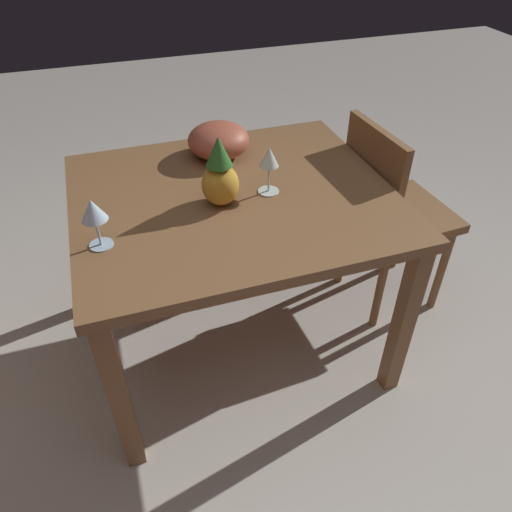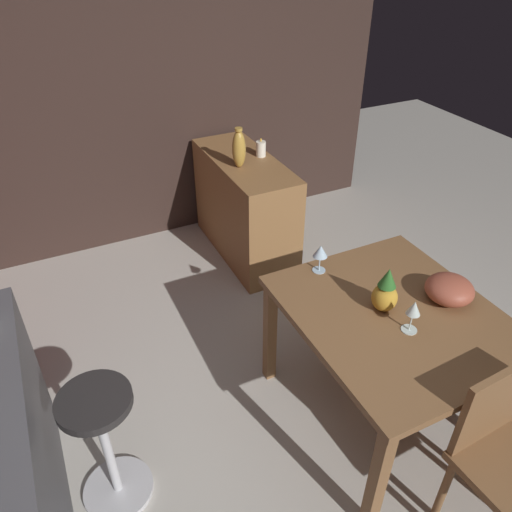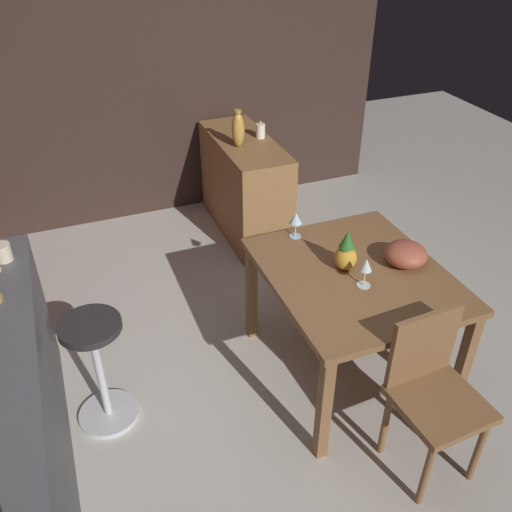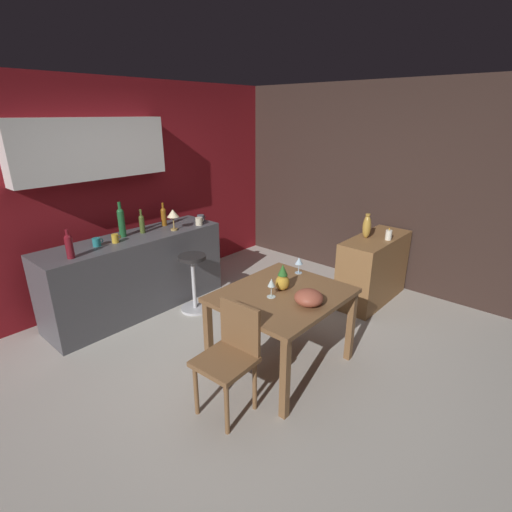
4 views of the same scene
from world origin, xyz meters
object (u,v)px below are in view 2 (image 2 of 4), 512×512
at_px(bar_stool, 106,445).
at_px(fruit_bowl, 449,289).
at_px(chair_near_window, 504,455).
at_px(wine_glass_right, 414,310).
at_px(pillar_candle_tall, 261,149).
at_px(pineapple_centerpiece, 385,292).
at_px(vase_brass, 239,149).
at_px(dining_table, 393,327).
at_px(sideboard_cabinet, 245,208).
at_px(wine_glass_left, 320,252).

height_order(bar_stool, fruit_bowl, fruit_bowl).
height_order(chair_near_window, fruit_bowl, chair_near_window).
relative_size(bar_stool, wine_glass_right, 4.06).
bearing_deg(fruit_bowl, pillar_candle_tall, 4.24).
height_order(pineapple_centerpiece, vase_brass, vase_brass).
bearing_deg(chair_near_window, pillar_candle_tall, -2.50).
bearing_deg(vase_brass, wine_glass_right, -178.54).
bearing_deg(fruit_bowl, vase_brass, 11.91).
bearing_deg(dining_table, fruit_bowl, -95.82).
xyz_separation_m(sideboard_cabinet, chair_near_window, (-2.50, -0.03, 0.09)).
bearing_deg(dining_table, chair_near_window, -176.17).
xyz_separation_m(dining_table, sideboard_cabinet, (1.81, -0.02, -0.24)).
distance_m(bar_stool, fruit_bowl, 1.78).
relative_size(dining_table, pineapple_centerpiece, 4.57).
xyz_separation_m(dining_table, wine_glass_left, (0.46, 0.16, 0.21)).
distance_m(wine_glass_left, pillar_candle_tall, 1.39).
xyz_separation_m(wine_glass_left, pineapple_centerpiece, (-0.41, -0.11, -0.02)).
bearing_deg(pillar_candle_tall, chair_near_window, 177.50).
relative_size(chair_near_window, pineapple_centerpiece, 3.65).
height_order(pineapple_centerpiece, fruit_bowl, pineapple_centerpiece).
bearing_deg(pillar_candle_tall, dining_table, 175.07).
distance_m(wine_glass_right, pineapple_centerpiece, 0.18).
bearing_deg(wine_glass_left, chair_near_window, -169.99).
bearing_deg(vase_brass, pineapple_centerpiece, -178.98).
distance_m(dining_table, fruit_bowl, 0.33).
relative_size(chair_near_window, fruit_bowl, 3.70).
relative_size(pineapple_centerpiece, vase_brass, 0.82).
xyz_separation_m(chair_near_window, pineapple_centerpiece, (0.75, 0.09, 0.35)).
distance_m(bar_stool, pineapple_centerpiece, 1.47).
relative_size(wine_glass_right, vase_brass, 0.58).
height_order(pineapple_centerpiece, pillar_candle_tall, pineapple_centerpiece).
height_order(sideboard_cabinet, pineapple_centerpiece, pineapple_centerpiece).
distance_m(dining_table, vase_brass, 1.73).
relative_size(dining_table, fruit_bowl, 4.63).
xyz_separation_m(chair_near_window, pillar_candle_tall, (2.50, -0.11, 0.38)).
height_order(fruit_bowl, vase_brass, vase_brass).
distance_m(dining_table, wine_glass_left, 0.53).
xyz_separation_m(fruit_bowl, pillar_candle_tall, (1.84, 0.14, 0.07)).
bearing_deg(pineapple_centerpiece, vase_brass, 1.02).
xyz_separation_m(wine_glass_right, pillar_candle_tall, (1.93, -0.18, 0.01)).
relative_size(bar_stool, pillar_candle_tall, 4.89).
relative_size(chair_near_window, wine_glass_right, 5.18).
bearing_deg(pillar_candle_tall, sideboard_cabinet, 91.16).
distance_m(sideboard_cabinet, wine_glass_right, 1.98).
distance_m(sideboard_cabinet, fruit_bowl, 1.90).
xyz_separation_m(dining_table, fruit_bowl, (-0.03, -0.29, 0.16)).
distance_m(bar_stool, wine_glass_left, 1.39).
relative_size(sideboard_cabinet, fruit_bowl, 4.62).
distance_m(pineapple_centerpiece, pillar_candle_tall, 1.77).
bearing_deg(fruit_bowl, dining_table, 84.18).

